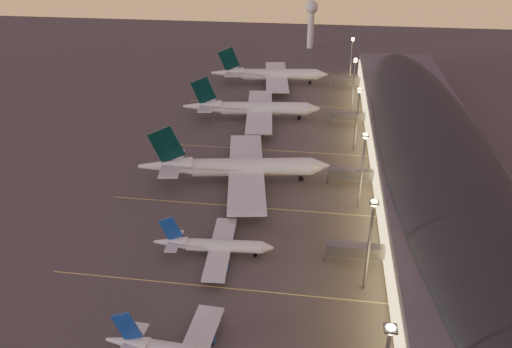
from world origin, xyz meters
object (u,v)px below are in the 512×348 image
object	(u,v)px
airliner_wide_near	(235,167)
airliner_wide_far	(270,75)
radar_tower	(311,16)
airliner_narrow_north	(214,246)
airliner_wide_mid	(252,109)

from	to	relation	value
airliner_wide_near	airliner_wide_far	world-z (taller)	airliner_wide_near
airliner_wide_near	radar_tower	xyz separation A→B (m)	(16.27, 208.29, 16.34)
airliner_narrow_north	airliner_wide_near	distance (m)	43.49
airliner_narrow_north	airliner_wide_near	bearing A→B (deg)	88.18
airliner_wide_near	radar_tower	size ratio (longest dim) A/B	2.06
radar_tower	airliner_wide_mid	bearing A→B (deg)	-97.68
airliner_wide_far	radar_tower	distance (m)	94.30
airliner_wide_far	airliner_narrow_north	bearing A→B (deg)	-96.21
radar_tower	airliner_wide_far	bearing A→B (deg)	-101.26
airliner_narrow_north	airliner_wide_near	world-z (taller)	airliner_wide_near
airliner_narrow_north	airliner_wide_far	xyz separation A→B (m)	(-3.64, 160.62, 2.28)
airliner_wide_far	airliner_wide_mid	bearing A→B (deg)	-99.20
airliner_wide_mid	airliner_wide_far	distance (m)	55.72
airliner_wide_near	airliner_wide_far	bearing A→B (deg)	81.32
airliner_wide_mid	airliner_wide_far	size ratio (longest dim) A/B	0.97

